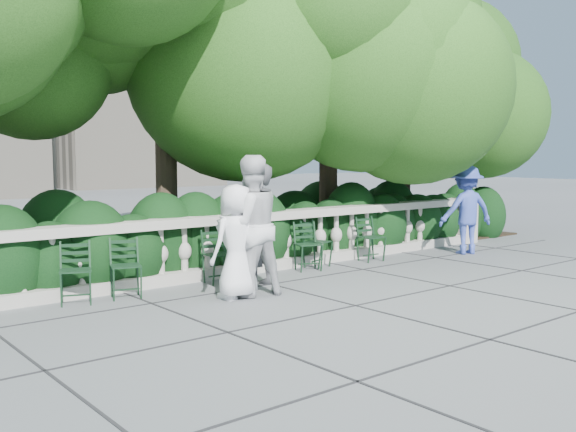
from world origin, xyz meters
TOP-DOWN VIEW (x-y plane):
  - ground at (0.00, 0.00)m, footprint 90.00×90.00m
  - balustrade at (0.00, 1.80)m, footprint 12.00×0.44m
  - shrub_hedge at (0.00, 3.00)m, footprint 15.00×2.60m
  - tree_canopy at (0.69, 3.19)m, footprint 15.04×6.52m
  - chair_a at (-3.33, 1.27)m, footprint 0.59×0.61m
  - chair_b at (-2.66, 1.18)m, footprint 0.57×0.60m
  - chair_c at (-1.08, 1.22)m, footprint 0.48×0.52m
  - chair_d at (2.24, 1.19)m, footprint 0.50×0.53m
  - chair_e at (0.66, 1.19)m, footprint 0.58×0.60m
  - chair_f at (1.08, 1.33)m, footprint 0.55×0.58m
  - person_businessman at (-1.44, 0.36)m, footprint 0.82×0.59m
  - person_woman_grey at (-0.73, 0.80)m, footprint 0.78×0.65m
  - person_casual_man at (-1.20, 0.38)m, footprint 1.05×0.87m
  - person_older_blue at (4.38, 0.76)m, footprint 1.30×1.03m

SIDE VIEW (x-z plane):
  - ground at x=0.00m, z-range 0.00..0.00m
  - shrub_hedge at x=0.00m, z-range -0.85..0.85m
  - chair_a at x=-3.33m, z-range -0.42..0.42m
  - chair_b at x=-2.66m, z-range -0.42..0.42m
  - chair_c at x=-1.08m, z-range -0.42..0.42m
  - chair_d at x=2.24m, z-range -0.42..0.42m
  - chair_e at x=0.66m, z-range -0.42..0.42m
  - chair_f at x=1.08m, z-range -0.42..0.42m
  - balustrade at x=0.00m, z-range -0.01..0.99m
  - person_businessman at x=-1.44m, z-range 0.00..1.57m
  - person_older_blue at x=4.38m, z-range 0.00..1.75m
  - person_woman_grey at x=-0.73m, z-range 0.00..1.83m
  - person_casual_man at x=-1.20m, z-range 0.00..1.96m
  - tree_canopy at x=0.69m, z-range 0.57..7.35m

